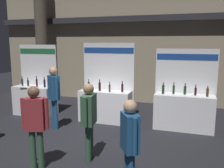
{
  "coord_description": "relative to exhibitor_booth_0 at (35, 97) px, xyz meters",
  "views": [
    {
      "loc": [
        2.27,
        -4.97,
        2.54
      ],
      "look_at": [
        0.2,
        1.38,
        1.39
      ],
      "focal_mm": 38.75,
      "sensor_mm": 36.0,
      "label": 1
    }
  ],
  "objects": [
    {
      "name": "visitor_2",
      "position": [
        4.32,
        -3.49,
        0.35
      ],
      "size": [
        0.39,
        0.48,
        1.64
      ],
      "rotation": [
        0.0,
        0.0,
        2.14
      ],
      "color": "navy",
      "rests_on": "ground_plane"
    },
    {
      "name": "exhibitor_booth_0",
      "position": [
        0.0,
        0.0,
        0.0
      ],
      "size": [
        1.48,
        0.7,
        2.46
      ],
      "color": "white",
      "rests_on": "ground_plane"
    },
    {
      "name": "exhibitor_booth_2",
      "position": [
        5.07,
        0.09,
        -0.0
      ],
      "size": [
        1.78,
        0.66,
        2.36
      ],
      "color": "white",
      "rests_on": "ground_plane"
    },
    {
      "name": "visitor_5",
      "position": [
        1.45,
        -1.07,
        0.5
      ],
      "size": [
        0.44,
        0.42,
        1.85
      ],
      "rotation": [
        0.0,
        0.0,
        2.47
      ],
      "color": "navy",
      "rests_on": "ground_plane"
    },
    {
      "name": "visitor_1",
      "position": [
        2.35,
        -3.25,
        0.39
      ],
      "size": [
        0.52,
        0.31,
        1.71
      ],
      "rotation": [
        0.0,
        0.0,
        3.46
      ],
      "color": "#33563D",
      "rests_on": "ground_plane"
    },
    {
      "name": "ground_plane",
      "position": [
        2.93,
        -2.14,
        -0.62
      ],
      "size": [
        25.4,
        25.4,
        0.0
      ],
      "primitive_type": "plane",
      "color": "black"
    },
    {
      "name": "visitor_0",
      "position": [
        3.2,
        -2.57,
        0.4
      ],
      "size": [
        0.3,
        0.62,
        1.69
      ],
      "rotation": [
        0.0,
        0.0,
        1.71
      ],
      "color": "#33563D",
      "rests_on": "ground_plane"
    },
    {
      "name": "exhibitor_booth_1",
      "position": [
        2.64,
        0.07,
        0.0
      ],
      "size": [
        1.74,
        0.66,
        2.53
      ],
      "color": "white",
      "rests_on": "ground_plane"
    },
    {
      "name": "hall_colonnade",
      "position": [
        2.93,
        2.86,
        2.52
      ],
      "size": [
        12.7,
        1.34,
        6.32
      ],
      "color": "gray",
      "rests_on": "ground_plane"
    }
  ]
}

